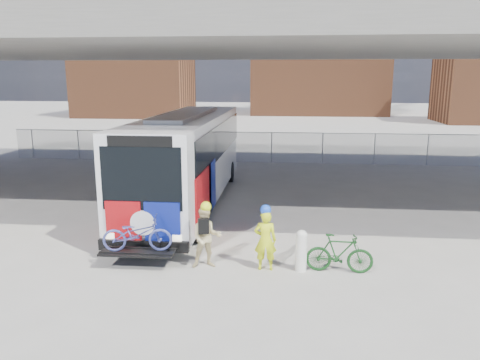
# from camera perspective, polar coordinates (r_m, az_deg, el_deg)

# --- Properties ---
(ground) EXTENTS (160.00, 160.00, 0.00)m
(ground) POSITION_cam_1_polar(r_m,az_deg,el_deg) (16.57, -1.10, -5.23)
(ground) COLOR #9E9991
(ground) RESTS_ON ground
(bus) EXTENTS (2.67, 13.00, 3.69)m
(bus) POSITION_cam_1_polar(r_m,az_deg,el_deg) (18.67, -6.37, 3.37)
(bus) COLOR silver
(bus) RESTS_ON ground
(overpass) EXTENTS (40.00, 16.00, 7.95)m
(overpass) POSITION_cam_1_polar(r_m,az_deg,el_deg) (19.82, 0.26, 16.83)
(overpass) COLOR #605E59
(overpass) RESTS_ON ground
(chainlink_fence) EXTENTS (30.00, 0.06, 30.00)m
(chainlink_fence) POSITION_cam_1_polar(r_m,az_deg,el_deg) (27.97, 1.84, 5.03)
(chainlink_fence) COLOR gray
(chainlink_fence) RESTS_ON ground
(brick_buildings) EXTENTS (54.00, 22.00, 12.00)m
(brick_buildings) POSITION_cam_1_polar(r_m,az_deg,el_deg) (63.90, 5.31, 12.74)
(brick_buildings) COLOR brown
(brick_buildings) RESTS_ON ground
(smokestack) EXTENTS (2.20, 2.20, 25.00)m
(smokestack) POSITION_cam_1_polar(r_m,az_deg,el_deg) (72.09, 16.21, 17.92)
(smokestack) COLOR brown
(smokestack) RESTS_ON ground
(bollard) EXTENTS (0.30, 0.30, 1.13)m
(bollard) POSITION_cam_1_polar(r_m,az_deg,el_deg) (12.52, 7.49, -8.35)
(bollard) COLOR white
(bollard) RESTS_ON ground
(cyclist_hivis) EXTENTS (0.61, 0.42, 1.79)m
(cyclist_hivis) POSITION_cam_1_polar(r_m,az_deg,el_deg) (12.44, 3.11, -7.15)
(cyclist_hivis) COLOR #DCEF19
(cyclist_hivis) RESTS_ON ground
(cyclist_tan) EXTENTS (0.94, 0.81, 1.83)m
(cyclist_tan) POSITION_cam_1_polar(r_m,az_deg,el_deg) (12.60, -4.13, -6.89)
(cyclist_tan) COLOR beige
(cyclist_tan) RESTS_ON ground
(bike_parked) EXTENTS (1.77, 0.59, 1.05)m
(bike_parked) POSITION_cam_1_polar(r_m,az_deg,el_deg) (12.62, 12.02, -8.74)
(bike_parked) COLOR #154419
(bike_parked) RESTS_ON ground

